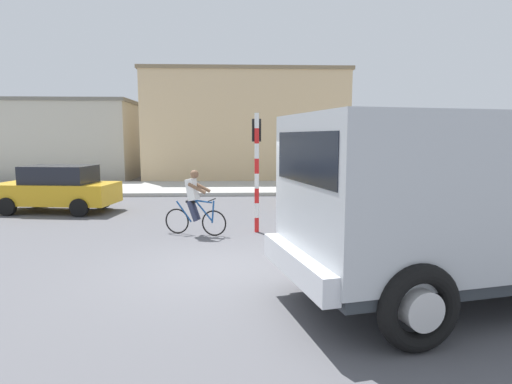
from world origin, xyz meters
name	(u,v)px	position (x,y,z in m)	size (l,w,h in m)	color
ground_plane	(216,269)	(0.00, 0.00, 0.00)	(120.00, 120.00, 0.00)	#56565B
sidewalk_far	(229,188)	(0.00, 12.80, 0.08)	(80.00, 5.00, 0.16)	#ADADA8
truck_foreground	(460,196)	(3.84, -1.74, 1.67)	(5.82, 3.67, 2.90)	#B2B7BC
cyclist	(195,202)	(-0.71, 3.02, 0.86)	(1.66, 0.66, 1.72)	black
traffic_light_pole	(257,156)	(0.93, 3.35, 2.07)	(0.24, 0.43, 3.20)	red
car_red_near	(57,188)	(-5.78, 6.71, 0.82)	(4.19, 2.27, 1.60)	gold
car_white_mid	(351,182)	(4.83, 8.22, 0.82)	(4.03, 1.93, 1.60)	gold
building_corner_left	(57,140)	(-10.97, 19.45, 2.38)	(10.21, 6.67, 4.76)	#B2AD9E
building_mid_block	(245,127)	(0.90, 18.51, 3.20)	(11.76, 6.54, 6.39)	#D1B284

